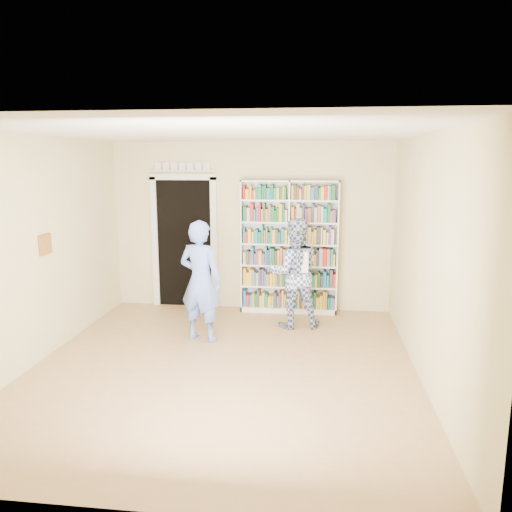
{
  "coord_description": "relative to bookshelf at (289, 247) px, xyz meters",
  "views": [
    {
      "loc": [
        1.05,
        -5.46,
        2.4
      ],
      "look_at": [
        0.28,
        0.9,
        1.18
      ],
      "focal_mm": 35.0,
      "sensor_mm": 36.0,
      "label": 1
    }
  ],
  "objects": [
    {
      "name": "floor",
      "position": [
        -0.64,
        -2.34,
        -1.07
      ],
      "size": [
        5.0,
        5.0,
        0.0
      ],
      "primitive_type": "plane",
      "color": "#A97751",
      "rests_on": "ground"
    },
    {
      "name": "ceiling",
      "position": [
        -0.64,
        -2.34,
        1.63
      ],
      "size": [
        5.0,
        5.0,
        0.0
      ],
      "primitive_type": "plane",
      "rotation": [
        3.14,
        0.0,
        0.0
      ],
      "color": "white",
      "rests_on": "wall_back"
    },
    {
      "name": "wall_back",
      "position": [
        -0.64,
        0.16,
        0.28
      ],
      "size": [
        4.5,
        0.0,
        4.5
      ],
      "primitive_type": "plane",
      "rotation": [
        1.57,
        0.0,
        0.0
      ],
      "color": "beige",
      "rests_on": "floor"
    },
    {
      "name": "wall_left",
      "position": [
        -2.89,
        -2.34,
        0.28
      ],
      "size": [
        0.0,
        5.0,
        5.0
      ],
      "primitive_type": "plane",
      "rotation": [
        1.57,
        0.0,
        1.57
      ],
      "color": "beige",
      "rests_on": "floor"
    },
    {
      "name": "wall_right",
      "position": [
        1.61,
        -2.34,
        0.28
      ],
      "size": [
        0.0,
        5.0,
        5.0
      ],
      "primitive_type": "plane",
      "rotation": [
        1.57,
        0.0,
        -1.57
      ],
      "color": "beige",
      "rests_on": "floor"
    },
    {
      "name": "bookshelf",
      "position": [
        0.0,
        0.0,
        0.0
      ],
      "size": [
        1.53,
        0.29,
        2.11
      ],
      "rotation": [
        0.0,
        0.0,
        -0.07
      ],
      "color": "white",
      "rests_on": "floor"
    },
    {
      "name": "doorway",
      "position": [
        -1.74,
        0.13,
        0.11
      ],
      "size": [
        1.1,
        0.08,
        2.43
      ],
      "color": "black",
      "rests_on": "floor"
    },
    {
      "name": "wall_art",
      "position": [
        -2.87,
        -2.14,
        0.33
      ],
      "size": [
        0.03,
        0.25,
        0.25
      ],
      "primitive_type": "cube",
      "color": "brown",
      "rests_on": "wall_left"
    },
    {
      "name": "man_blue",
      "position": [
        -1.1,
        -1.45,
        -0.24
      ],
      "size": [
        0.68,
        0.54,
        1.64
      ],
      "primitive_type": "imported",
      "rotation": [
        0.0,
        0.0,
        2.87
      ],
      "color": "#6482E0",
      "rests_on": "floor"
    },
    {
      "name": "man_plaid",
      "position": [
        0.12,
        -0.74,
        -0.26
      ],
      "size": [
        0.88,
        0.74,
        1.6
      ],
      "primitive_type": "imported",
      "rotation": [
        0.0,
        0.0,
        3.33
      ],
      "color": "navy",
      "rests_on": "floor"
    },
    {
      "name": "paper_sheet",
      "position": [
        0.22,
        -0.94,
        -0.06
      ],
      "size": [
        0.21,
        0.01,
        0.3
      ],
      "primitive_type": "cube",
      "rotation": [
        0.0,
        0.0,
        0.0
      ],
      "color": "white",
      "rests_on": "man_plaid"
    }
  ]
}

